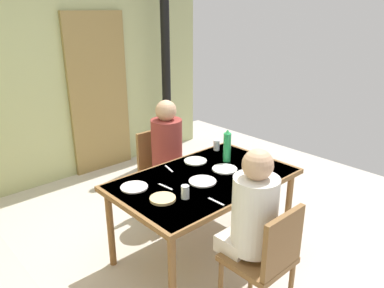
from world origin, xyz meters
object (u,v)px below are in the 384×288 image
Objects in this scene: chair_near_diner at (267,258)px; person_near_diner at (253,212)px; dining_table at (204,184)px; chair_far_diner at (160,167)px; person_far_diner at (168,145)px; water_bottle_green_near at (227,146)px; serving_bowl_center at (260,172)px.

person_near_diner is at bearing 90.00° from chair_near_diner.
chair_far_diner is (0.17, 0.81, -0.16)m from dining_table.
chair_far_diner is 0.31m from person_far_diner.
person_far_diner reaches higher than water_bottle_green_near.
chair_near_diner is 0.83m from serving_bowl_center.
serving_bowl_center is (0.20, -0.96, -0.03)m from person_far_diner.
person_near_diner is 1.00m from water_bottle_green_near.
person_far_diner is at bearing 76.30° from dining_table.
water_bottle_green_near is at bearing 111.26° from person_far_diner.
person_far_diner reaches higher than dining_table.
dining_table is 8.80× the size of serving_bowl_center.
water_bottle_green_near is at bearing 56.50° from chair_near_diner.
dining_table is 1.72× the size of chair_near_diner.
water_bottle_green_near is 1.77× the size of serving_bowl_center.
water_bottle_green_near is at bearing 107.44° from chair_far_diner.
person_far_diner is 4.53× the size of serving_bowl_center.
dining_table is 1.94× the size of person_far_diner.
serving_bowl_center is at bearing 33.63° from person_near_diner.
dining_table is 0.45m from water_bottle_green_near.
dining_table is 0.72m from person_near_diner.
water_bottle_green_near is 0.41m from serving_bowl_center.
dining_table is at bearing 74.68° from chair_near_diner.
person_near_diner reaches higher than chair_far_diner.
person_near_diner is at bearing -127.84° from water_bottle_green_near.
water_bottle_green_near reaches higher than serving_bowl_center.
person_near_diner is 0.71m from serving_bowl_center.
person_near_diner is at bearing -146.37° from serving_bowl_center.
dining_table is 0.48m from serving_bowl_center.
water_bottle_green_near is at bearing 52.16° from person_near_diner.
chair_near_diner is 1.13× the size of person_near_diner.
person_near_diner reaches higher than serving_bowl_center.
person_far_diner reaches higher than chair_far_diner.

